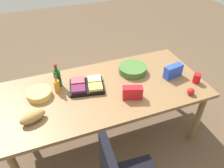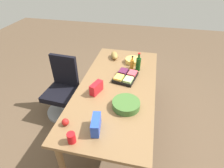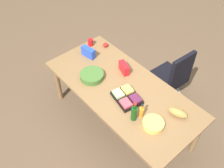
{
  "view_description": "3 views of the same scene",
  "coord_description": "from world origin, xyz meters",
  "px_view_note": "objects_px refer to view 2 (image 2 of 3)",
  "views": [
    {
      "loc": [
        0.57,
        1.72,
        2.28
      ],
      "look_at": [
        -0.07,
        0.01,
        0.82
      ],
      "focal_mm": 35.09,
      "sensor_mm": 36.0,
      "label": 1
    },
    {
      "loc": [
        -1.94,
        -0.35,
        2.21
      ],
      "look_at": [
        -0.1,
        0.05,
        0.85
      ],
      "focal_mm": 28.81,
      "sensor_mm": 36.0,
      "label": 2
    },
    {
      "loc": [
        1.63,
        -1.59,
        3.25
      ],
      "look_at": [
        -0.09,
        -0.09,
        0.83
      ],
      "focal_mm": 40.99,
      "sensor_mm": 36.0,
      "label": 3
    }
  ],
  "objects_px": {
    "chip_bag_blue": "(96,124)",
    "dressing_bottle": "(132,64)",
    "apple_red": "(65,122)",
    "bread_loaf": "(114,55)",
    "salad_bowl": "(126,104)",
    "chip_bag_red": "(96,88)",
    "conference_table": "(117,89)",
    "fruit_platter": "(126,77)",
    "red_solo_cup": "(71,138)",
    "wine_bottle": "(138,64)",
    "chip_bowl": "(133,61)",
    "office_chair": "(63,93)"
  },
  "relations": [
    {
      "from": "conference_table",
      "to": "fruit_platter",
      "type": "bearing_deg",
      "value": -24.77
    },
    {
      "from": "apple_red",
      "to": "chip_bowl",
      "type": "bearing_deg",
      "value": -19.44
    },
    {
      "from": "apple_red",
      "to": "fruit_platter",
      "type": "bearing_deg",
      "value": -25.8
    },
    {
      "from": "wine_bottle",
      "to": "chip_bowl",
      "type": "xyz_separation_m",
      "value": [
        0.22,
        0.1,
        -0.08
      ]
    },
    {
      "from": "apple_red",
      "to": "wine_bottle",
      "type": "relative_size",
      "value": 0.27
    },
    {
      "from": "apple_red",
      "to": "red_solo_cup",
      "type": "bearing_deg",
      "value": -141.26
    },
    {
      "from": "wine_bottle",
      "to": "chip_bag_blue",
      "type": "bearing_deg",
      "value": 166.9
    },
    {
      "from": "dressing_bottle",
      "to": "chip_bag_red",
      "type": "distance_m",
      "value": 0.79
    },
    {
      "from": "chip_bag_red",
      "to": "salad_bowl",
      "type": "xyz_separation_m",
      "value": [
        -0.19,
        -0.41,
        -0.03
      ]
    },
    {
      "from": "chip_bowl",
      "to": "red_solo_cup",
      "type": "bearing_deg",
      "value": 167.27
    },
    {
      "from": "fruit_platter",
      "to": "chip_bowl",
      "type": "relative_size",
      "value": 1.61
    },
    {
      "from": "bread_loaf",
      "to": "red_solo_cup",
      "type": "distance_m",
      "value": 1.75
    },
    {
      "from": "apple_red",
      "to": "chip_bag_blue",
      "type": "bearing_deg",
      "value": -88.96
    },
    {
      "from": "chip_bag_red",
      "to": "salad_bowl",
      "type": "relative_size",
      "value": 0.62
    },
    {
      "from": "chip_bag_red",
      "to": "conference_table",
      "type": "bearing_deg",
      "value": -47.6
    },
    {
      "from": "bread_loaf",
      "to": "salad_bowl",
      "type": "xyz_separation_m",
      "value": [
        -1.17,
        -0.38,
        -0.01
      ]
    },
    {
      "from": "bread_loaf",
      "to": "dressing_bottle",
      "type": "relative_size",
      "value": 1.15
    },
    {
      "from": "office_chair",
      "to": "chip_bag_blue",
      "type": "bearing_deg",
      "value": -136.75
    },
    {
      "from": "conference_table",
      "to": "chip_bag_red",
      "type": "relative_size",
      "value": 10.96
    },
    {
      "from": "conference_table",
      "to": "salad_bowl",
      "type": "xyz_separation_m",
      "value": [
        -0.41,
        -0.18,
        0.11
      ]
    },
    {
      "from": "chip_bag_blue",
      "to": "dressing_bottle",
      "type": "distance_m",
      "value": 1.3
    },
    {
      "from": "conference_table",
      "to": "salad_bowl",
      "type": "bearing_deg",
      "value": -156.11
    },
    {
      "from": "bread_loaf",
      "to": "wine_bottle",
      "type": "distance_m",
      "value": 0.53
    },
    {
      "from": "apple_red",
      "to": "red_solo_cup",
      "type": "relative_size",
      "value": 0.69
    },
    {
      "from": "chip_bag_red",
      "to": "chip_bowl",
      "type": "bearing_deg",
      "value": -22.17
    },
    {
      "from": "red_solo_cup",
      "to": "bread_loaf",
      "type": "bearing_deg",
      "value": -1.52
    },
    {
      "from": "office_chair",
      "to": "red_solo_cup",
      "type": "distance_m",
      "value": 1.38
    },
    {
      "from": "office_chair",
      "to": "wine_bottle",
      "type": "relative_size",
      "value": 3.43
    },
    {
      "from": "chip_bag_red",
      "to": "chip_bowl",
      "type": "relative_size",
      "value": 0.79
    },
    {
      "from": "fruit_platter",
      "to": "conference_table",
      "type": "bearing_deg",
      "value": 155.23
    },
    {
      "from": "chip_bag_red",
      "to": "chip_bowl",
      "type": "xyz_separation_m",
      "value": [
        0.89,
        -0.36,
        -0.04
      ]
    },
    {
      "from": "bread_loaf",
      "to": "salad_bowl",
      "type": "relative_size",
      "value": 0.74
    },
    {
      "from": "dressing_bottle",
      "to": "chip_bag_red",
      "type": "xyz_separation_m",
      "value": [
        -0.7,
        0.37,
        -0.01
      ]
    },
    {
      "from": "office_chair",
      "to": "red_solo_cup",
      "type": "xyz_separation_m",
      "value": [
        -1.11,
        -0.68,
        0.46
      ]
    },
    {
      "from": "bread_loaf",
      "to": "chip_bag_red",
      "type": "xyz_separation_m",
      "value": [
        -0.97,
        0.03,
        0.02
      ]
    },
    {
      "from": "chip_bowl",
      "to": "dressing_bottle",
      "type": "bearing_deg",
      "value": -178.7
    },
    {
      "from": "chip_bag_red",
      "to": "dressing_bottle",
      "type": "bearing_deg",
      "value": -27.73
    },
    {
      "from": "conference_table",
      "to": "chip_bowl",
      "type": "height_order",
      "value": "chip_bowl"
    },
    {
      "from": "apple_red",
      "to": "bread_loaf",
      "type": "bearing_deg",
      "value": -7.03
    },
    {
      "from": "conference_table",
      "to": "dressing_bottle",
      "type": "bearing_deg",
      "value": -15.41
    },
    {
      "from": "conference_table",
      "to": "red_solo_cup",
      "type": "relative_size",
      "value": 19.93
    },
    {
      "from": "chip_bag_blue",
      "to": "dressing_bottle",
      "type": "xyz_separation_m",
      "value": [
        1.28,
        -0.2,
        0.0
      ]
    },
    {
      "from": "dressing_bottle",
      "to": "apple_red",
      "type": "relative_size",
      "value": 2.75
    },
    {
      "from": "office_chair",
      "to": "chip_bowl",
      "type": "distance_m",
      "value": 1.27
    },
    {
      "from": "dressing_bottle",
      "to": "fruit_platter",
      "type": "bearing_deg",
      "value": 170.63
    },
    {
      "from": "dressing_bottle",
      "to": "wine_bottle",
      "type": "relative_size",
      "value": 0.74
    },
    {
      "from": "conference_table",
      "to": "chip_bag_blue",
      "type": "xyz_separation_m",
      "value": [
        -0.8,
        0.06,
        0.15
      ]
    },
    {
      "from": "chip_bowl",
      "to": "wine_bottle",
      "type": "bearing_deg",
      "value": -155.05
    },
    {
      "from": "apple_red",
      "to": "dressing_bottle",
      "type": "bearing_deg",
      "value": -22.23
    },
    {
      "from": "office_chair",
      "to": "salad_bowl",
      "type": "height_order",
      "value": "office_chair"
    }
  ]
}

